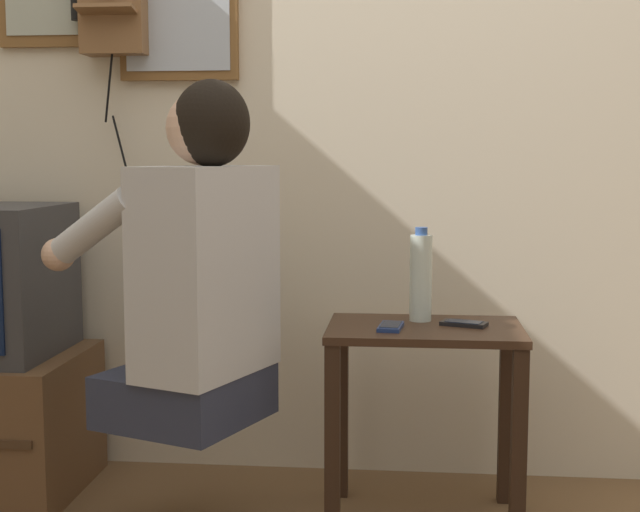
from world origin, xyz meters
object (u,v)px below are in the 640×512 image
(cell_phone_held, at_px, (391,326))
(water_bottle, at_px, (421,277))
(person, at_px, (197,270))
(cell_phone_spare, at_px, (464,323))

(cell_phone_held, height_order, water_bottle, water_bottle)
(person, distance_m, cell_phone_spare, 0.75)
(cell_phone_spare, bearing_deg, person, 124.98)
(cell_phone_held, xyz_separation_m, water_bottle, (0.08, 0.13, 0.12))
(person, height_order, water_bottle, person)
(cell_phone_spare, xyz_separation_m, water_bottle, (-0.12, 0.06, 0.12))
(cell_phone_held, xyz_separation_m, cell_phone_spare, (0.20, 0.06, 0.00))
(cell_phone_held, bearing_deg, water_bottle, 63.53)
(cell_phone_held, bearing_deg, person, -160.37)
(person, height_order, cell_phone_held, person)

